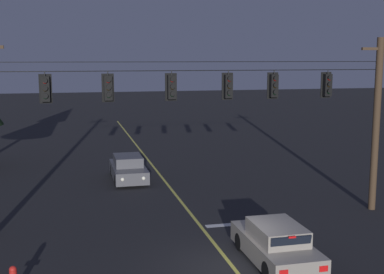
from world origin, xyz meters
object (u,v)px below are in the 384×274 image
traffic_light_centre (172,87)px  car_oncoming_lead (128,169)px  traffic_light_left_inner (108,88)px  car_waiting_near_lane (276,244)px  traffic_light_right_inner (228,86)px  traffic_light_leftmost (45,89)px  traffic_light_rightmost (274,86)px  traffic_light_far_right (328,85)px

traffic_light_centre → car_oncoming_lead: traffic_light_centre is taller
traffic_light_left_inner → car_waiting_near_lane: (5.13, -4.77, -5.08)m
traffic_light_centre → car_oncoming_lead: bearing=96.0°
traffic_light_right_inner → car_oncoming_lead: bearing=111.4°
traffic_light_leftmost → traffic_light_rightmost: (9.28, 0.00, 0.00)m
traffic_light_leftmost → traffic_light_far_right: (11.76, 0.00, 0.00)m
traffic_light_right_inner → traffic_light_rightmost: size_ratio=1.00×
car_oncoming_lead → car_waiting_near_lane: bearing=-75.1°
traffic_light_rightmost → traffic_light_centre: bearing=180.0°
car_waiting_near_lane → car_oncoming_lead: size_ratio=0.98×
traffic_light_centre → traffic_light_rightmost: size_ratio=1.00×
traffic_light_leftmost → car_waiting_near_lane: (7.49, -4.77, -5.08)m
traffic_light_centre → car_waiting_near_lane: size_ratio=0.28×
traffic_light_rightmost → traffic_light_far_right: (2.49, 0.00, 0.00)m
car_waiting_near_lane → car_oncoming_lead: same height
traffic_light_left_inner → traffic_light_rightmost: 6.92m
car_oncoming_lead → traffic_light_left_inner: bearing=-101.1°
traffic_light_centre → traffic_light_right_inner: (2.38, 0.00, 0.00)m
traffic_light_far_right → car_oncoming_lead: bearing=132.9°
traffic_light_leftmost → car_oncoming_lead: traffic_light_leftmost is taller
car_oncoming_lead → traffic_light_far_right: bearing=-47.1°
traffic_light_right_inner → traffic_light_rightmost: bearing=0.0°
traffic_light_far_right → car_oncoming_lead: (-7.76, 8.35, -5.09)m
traffic_light_rightmost → traffic_light_far_right: bearing=0.0°
traffic_light_centre → traffic_light_rightmost: same height
traffic_light_centre → traffic_light_far_right: 6.88m
traffic_light_rightmost → car_waiting_near_lane: bearing=-110.5°
traffic_light_right_inner → car_oncoming_lead: size_ratio=0.28×
traffic_light_far_right → traffic_light_right_inner: bearing=180.0°
traffic_light_right_inner → traffic_light_centre: bearing=180.0°
traffic_light_right_inner → car_waiting_near_lane: traffic_light_right_inner is taller
traffic_light_left_inner → traffic_light_far_right: 9.40m
traffic_light_leftmost → traffic_light_left_inner: size_ratio=1.00×
traffic_light_right_inner → traffic_light_far_right: bearing=0.0°
traffic_light_leftmost → traffic_light_rightmost: size_ratio=1.00×
traffic_light_far_right → car_waiting_near_lane: size_ratio=0.28×
traffic_light_right_inner → car_waiting_near_lane: size_ratio=0.28×
traffic_light_leftmost → car_waiting_near_lane: bearing=-32.5°
car_waiting_near_lane → traffic_light_rightmost: bearing=69.5°
traffic_light_right_inner → traffic_light_far_right: size_ratio=1.00×
car_waiting_near_lane → traffic_light_leftmost: bearing=147.5°
car_waiting_near_lane → traffic_light_far_right: bearing=48.2°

